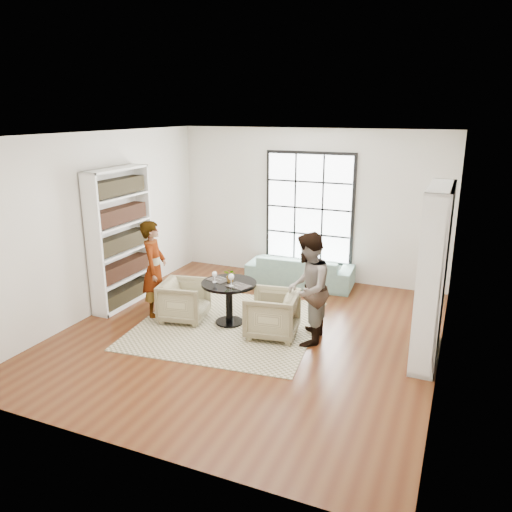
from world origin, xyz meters
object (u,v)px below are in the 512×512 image
at_px(pedestal_table, 229,294).
at_px(wine_glass_left, 215,274).
at_px(person_left, 154,269).
at_px(flower_centerpiece, 231,275).
at_px(armchair_right, 272,314).
at_px(sofa, 300,270).
at_px(wine_glass_right, 231,277).
at_px(person_right, 308,289).
at_px(armchair_left, 184,301).

distance_m(pedestal_table, wine_glass_left, 0.39).
relative_size(person_left, flower_centerpiece, 7.25).
bearing_deg(pedestal_table, armchair_right, -10.27).
relative_size(sofa, wine_glass_right, 9.93).
height_order(sofa, flower_centerpiece, flower_centerpiece).
bearing_deg(person_left, armchair_right, -109.71).
bearing_deg(armchair_right, wine_glass_right, -97.55).
bearing_deg(armchair_right, sofa, 179.08).
bearing_deg(wine_glass_right, armchair_right, 1.13).
height_order(armchair_right, wine_glass_right, wine_glass_right).
xyz_separation_m(person_left, wine_glass_right, (1.41, -0.01, 0.04)).
distance_m(person_left, person_right, 2.64).
height_order(pedestal_table, wine_glass_left, wine_glass_left).
relative_size(armchair_left, person_left, 0.45).
height_order(armchair_left, flower_centerpiece, flower_centerpiece).
relative_size(pedestal_table, sofa, 0.43).
distance_m(person_left, wine_glass_right, 1.41).
bearing_deg(person_left, armchair_left, -109.80).
bearing_deg(armchair_right, person_left, -98.59).
bearing_deg(wine_glass_left, person_left, -176.73).
xyz_separation_m(sofa, person_left, (-1.76, -2.38, 0.51)).
bearing_deg(pedestal_table, person_right, -6.10).
distance_m(armchair_right, person_left, 2.13).
height_order(wine_glass_left, flower_centerpiece, flower_centerpiece).
xyz_separation_m(armchair_left, armchair_right, (1.53, 0.00, 0.02)).
xyz_separation_m(pedestal_table, flower_centerpiece, (0.02, 0.03, 0.30)).
bearing_deg(person_left, wine_glass_left, -106.53).
height_order(person_right, flower_centerpiece, person_right).
xyz_separation_m(sofa, wine_glass_left, (-0.68, -2.31, 0.54)).
height_order(sofa, wine_glass_left, wine_glass_left).
relative_size(wine_glass_right, flower_centerpiece, 0.93).
distance_m(sofa, person_right, 2.58).
bearing_deg(flower_centerpiece, person_left, -172.46).
height_order(person_left, wine_glass_right, person_left).
xyz_separation_m(armchair_right, wine_glass_left, (-1.00, 0.06, 0.49)).
height_order(wine_glass_left, wine_glass_right, wine_glass_right).
bearing_deg(armchair_left, person_left, 78.94).
xyz_separation_m(wine_glass_right, flower_centerpiece, (-0.10, 0.18, -0.04)).
xyz_separation_m(pedestal_table, person_right, (1.34, -0.14, 0.32)).
relative_size(armchair_right, wine_glass_right, 3.71).
xyz_separation_m(sofa, flower_centerpiece, (-0.45, -2.20, 0.51)).
relative_size(armchair_left, wine_glass_right, 3.54).
distance_m(armchair_left, wine_glass_right, 1.01).
xyz_separation_m(pedestal_table, wine_glass_right, (0.12, -0.16, 0.34)).
bearing_deg(armchair_right, wine_glass_left, -102.05).
distance_m(sofa, flower_centerpiece, 2.30).
distance_m(person_left, wine_glass_left, 1.09).
height_order(armchair_right, flower_centerpiece, flower_centerpiece).
distance_m(wine_glass_right, flower_centerpiece, 0.21).
bearing_deg(person_right, armchair_right, -96.84).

